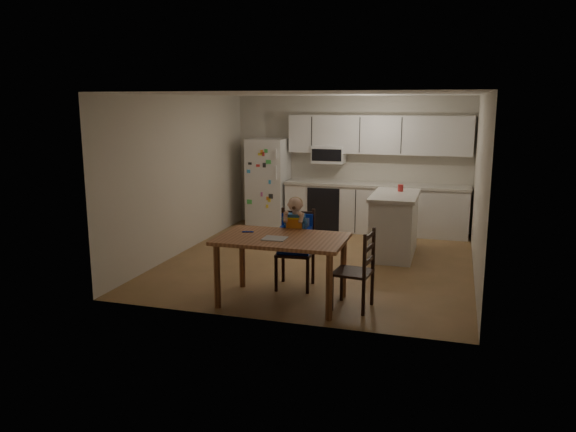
# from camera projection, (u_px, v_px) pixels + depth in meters

# --- Properties ---
(room) EXTENTS (4.52, 5.01, 2.51)m
(room) POSITION_uv_depth(u_px,v_px,m) (327.00, 176.00, 8.79)
(room) COLOR brown
(room) RESTS_ON ground
(refrigerator) EXTENTS (0.72, 0.70, 1.70)m
(refrigerator) POSITION_uv_depth(u_px,v_px,m) (268.00, 183.00, 10.88)
(refrigerator) COLOR silver
(refrigerator) RESTS_ON ground
(kitchen_run) EXTENTS (3.37, 0.62, 2.15)m
(kitchen_run) POSITION_uv_depth(u_px,v_px,m) (375.00, 185.00, 10.38)
(kitchen_run) COLOR silver
(kitchen_run) RESTS_ON ground
(kitchen_island) EXTENTS (0.70, 1.33, 0.98)m
(kitchen_island) POSITION_uv_depth(u_px,v_px,m) (394.00, 224.00, 8.83)
(kitchen_island) COLOR silver
(kitchen_island) RESTS_ON ground
(red_cup) EXTENTS (0.09, 0.09, 0.11)m
(red_cup) POSITION_uv_depth(u_px,v_px,m) (401.00, 188.00, 8.97)
(red_cup) COLOR red
(red_cup) RESTS_ON kitchen_island
(dining_table) EXTENTS (1.51, 0.97, 0.81)m
(dining_table) POSITION_uv_depth(u_px,v_px,m) (282.00, 246.00, 6.69)
(dining_table) COLOR brown
(dining_table) RESTS_ON ground
(napkin) EXTENTS (0.27, 0.23, 0.01)m
(napkin) POSITION_uv_depth(u_px,v_px,m) (275.00, 238.00, 6.58)
(napkin) COLOR #B3B3B8
(napkin) RESTS_ON dining_table
(toddler_spoon) EXTENTS (0.12, 0.06, 0.02)m
(toddler_spoon) POSITION_uv_depth(u_px,v_px,m) (247.00, 232.00, 6.90)
(toddler_spoon) COLOR #0E30CB
(toddler_spoon) RESTS_ON dining_table
(chair_booster) EXTENTS (0.48, 0.48, 1.20)m
(chair_booster) POSITION_uv_depth(u_px,v_px,m) (296.00, 233.00, 7.27)
(chair_booster) COLOR black
(chair_booster) RESTS_ON ground
(chair_side) EXTENTS (0.47, 0.47, 0.95)m
(chair_side) POSITION_uv_depth(u_px,v_px,m) (361.00, 265.00, 6.49)
(chair_side) COLOR black
(chair_side) RESTS_ON ground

